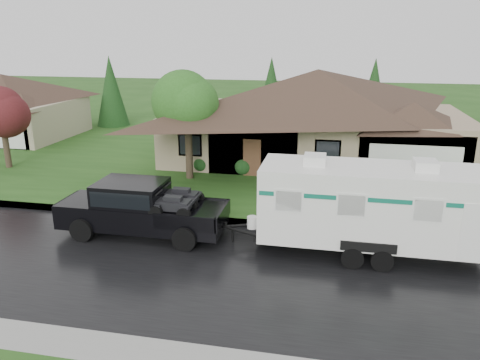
% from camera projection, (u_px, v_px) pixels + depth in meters
% --- Properties ---
extents(ground, '(140.00, 140.00, 0.00)m').
position_uv_depth(ground, '(242.00, 247.00, 17.83)').
color(ground, '#214917').
rests_on(ground, ground).
extents(road, '(140.00, 8.00, 0.01)m').
position_uv_depth(road, '(231.00, 272.00, 15.96)').
color(road, black).
rests_on(road, ground).
extents(curb, '(140.00, 0.50, 0.15)m').
position_uv_depth(curb, '(253.00, 223.00, 19.92)').
color(curb, gray).
rests_on(curb, ground).
extents(lawn, '(140.00, 26.00, 0.15)m').
position_uv_depth(lawn, '(285.00, 153.00, 31.86)').
color(lawn, '#214917').
rests_on(lawn, ground).
extents(house_main, '(19.44, 10.80, 6.90)m').
position_uv_depth(house_main, '(321.00, 105.00, 29.29)').
color(house_main, tan).
rests_on(house_main, lawn).
extents(house_far, '(10.80, 8.64, 5.80)m').
position_uv_depth(house_far, '(5.00, 100.00, 35.96)').
color(house_far, tan).
rests_on(house_far, lawn).
extents(tree_left_green, '(3.46, 3.46, 5.73)m').
position_uv_depth(tree_left_green, '(188.00, 106.00, 24.88)').
color(tree_left_green, '#382B1E').
rests_on(tree_left_green, lawn).
extents(tree_red, '(2.85, 2.85, 4.71)m').
position_uv_depth(tree_red, '(1.00, 113.00, 27.22)').
color(tree_red, '#382B1E').
rests_on(tree_red, lawn).
extents(shrub_row, '(13.60, 1.00, 1.00)m').
position_uv_depth(shrub_row, '(310.00, 169.00, 25.97)').
color(shrub_row, '#143814').
rests_on(shrub_row, lawn).
extents(pickup_truck, '(6.61, 2.51, 2.20)m').
position_uv_depth(pickup_truck, '(140.00, 207.00, 18.68)').
color(pickup_truck, black).
rests_on(pickup_truck, ground).
extents(travel_trailer, '(8.15, 2.86, 3.66)m').
position_uv_depth(travel_trailer, '(369.00, 204.00, 16.77)').
color(travel_trailer, white).
rests_on(travel_trailer, ground).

